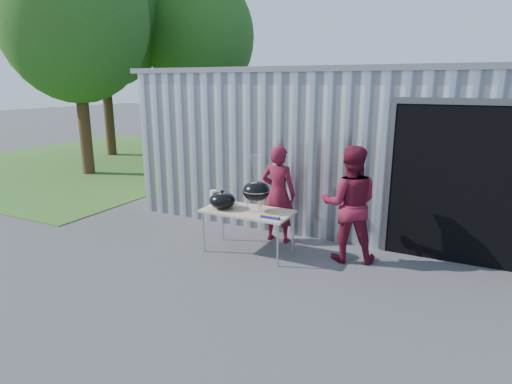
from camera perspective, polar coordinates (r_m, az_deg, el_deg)
The scene contains 14 objects.
ground at distance 6.96m, azimuth -3.32°, elevation -9.55°, with size 80.00×80.00×0.00m, color #3E3E40.
building at distance 10.42m, azimuth 13.89°, elevation 6.94°, with size 8.20×6.20×3.10m.
grass_patch at distance 17.00m, azimuth -19.79°, elevation 4.07°, with size 10.00×12.00×0.02m, color #2D591E.
tree_left at distance 14.42m, azimuth -23.12°, elevation 20.67°, with size 4.32×4.32×7.15m.
tree_mid at distance 18.02m, azimuth -20.12°, elevation 22.18°, with size 5.09×5.09×8.44m.
tree_far at distance 17.52m, azimuth -7.53°, elevation 19.83°, with size 4.17×4.17×6.91m.
folding_table at distance 7.16m, azimuth -1.10°, elevation -2.75°, with size 1.50×0.75×0.75m.
kettle_grill at distance 7.00m, azimuth 0.01°, elevation 0.72°, with size 0.45×0.45×0.94m.
grill_lid at distance 7.23m, azimuth -4.51°, elevation -1.11°, with size 0.44×0.44×0.32m.
paper_towels at distance 7.38m, azimuth -5.68°, elevation -0.84°, with size 0.12×0.12×0.28m, color white.
white_tub at distance 7.54m, azimuth -4.20°, elevation -1.19°, with size 0.20×0.15×0.10m, color white.
foil_box at distance 6.70m, azimuth 1.89°, elevation -3.33°, with size 0.32×0.06×0.06m.
person_cook at distance 7.67m, azimuth 2.98°, elevation -0.27°, with size 0.64×0.42×1.76m, color maroon.
person_bystander at distance 6.98m, azimuth 12.36°, elevation -1.58°, with size 0.91×0.71×1.88m, color maroon.
Camera 1 is at (3.21, -5.49, 2.83)m, focal length 30.00 mm.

